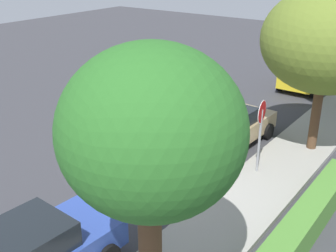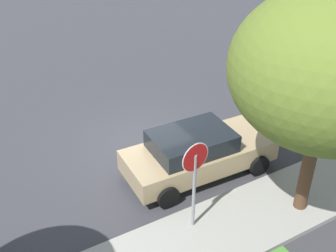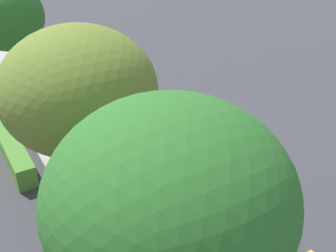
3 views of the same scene
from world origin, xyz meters
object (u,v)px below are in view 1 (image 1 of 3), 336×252
object	(u,v)px
parked_car_yellow	(307,75)
street_tree_mid_block	(152,134)
street_tree_near_corner	(327,40)
parked_car_tan	(228,128)
stop_sign	(261,125)

from	to	relation	value
parked_car_yellow	street_tree_mid_block	size ratio (longest dim) A/B	0.70
parked_car_yellow	street_tree_near_corner	size ratio (longest dim) A/B	0.66
parked_car_tan	street_tree_mid_block	distance (m)	8.86
stop_sign	street_tree_near_corner	distance (m)	3.73
parked_car_yellow	street_tree_near_corner	world-z (taller)	street_tree_near_corner
parked_car_tan	street_tree_mid_block	world-z (taller)	street_tree_mid_block
stop_sign	parked_car_tan	distance (m)	2.52
parked_car_tan	street_tree_near_corner	bearing A→B (deg)	117.46
street_tree_near_corner	street_tree_mid_block	bearing A→B (deg)	-0.54
street_tree_near_corner	parked_car_yellow	bearing A→B (deg)	-159.08
street_tree_near_corner	street_tree_mid_block	xyz separation A→B (m)	(9.24, -0.09, -0.11)
parked_car_tan	street_tree_mid_block	bearing A→B (deg)	18.81
parked_car_yellow	stop_sign	bearing A→B (deg)	10.98
stop_sign	parked_car_yellow	world-z (taller)	stop_sign
parked_car_tan	street_tree_near_corner	distance (m)	4.56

